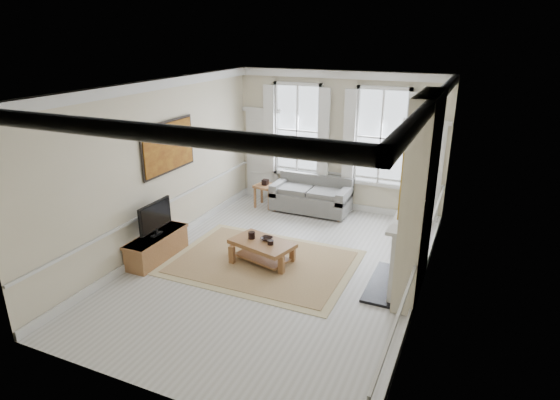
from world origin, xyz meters
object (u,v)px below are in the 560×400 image
at_px(side_table, 265,189).
at_px(sofa, 312,197).
at_px(tv_stand, 157,247).
at_px(coffee_table, 262,245).

bearing_deg(side_table, sofa, 9.48).
height_order(sofa, tv_stand, sofa).
relative_size(sofa, side_table, 3.28).
distance_m(sofa, coffee_table, 3.04).
bearing_deg(coffee_table, side_table, 128.83).
height_order(sofa, coffee_table, sofa).
bearing_deg(sofa, coffee_table, -88.15).
bearing_deg(coffee_table, tv_stand, -146.73).
xyz_separation_m(coffee_table, tv_stand, (-1.97, -0.67, -0.12)).
relative_size(sofa, tv_stand, 1.33).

